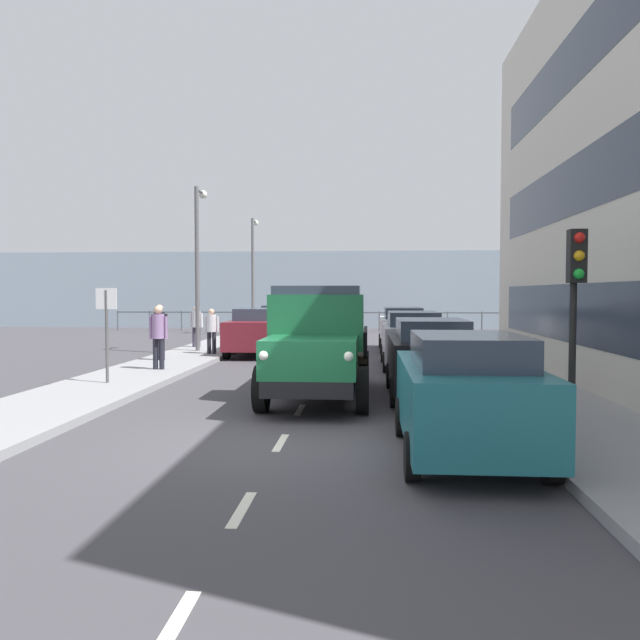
% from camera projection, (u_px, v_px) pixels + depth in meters
% --- Properties ---
extents(ground_plane, '(80.00, 80.00, 0.00)m').
position_uv_depth(ground_plane, '(324.00, 369.00, 18.77)').
color(ground_plane, '#423F44').
extents(sidewalk_left, '(2.48, 38.30, 0.15)m').
position_uv_depth(sidewalk_left, '(488.00, 368.00, 18.39)').
color(sidewalk_left, gray).
rests_on(sidewalk_left, ground_plane).
extents(sidewalk_right, '(2.48, 38.30, 0.15)m').
position_uv_depth(sidewalk_right, '(166.00, 365.00, 19.14)').
color(sidewalk_right, gray).
rests_on(sidewalk_right, ground_plane).
extents(road_centreline_markings, '(0.12, 34.64, 0.01)m').
position_uv_depth(road_centreline_markings, '(323.00, 370.00, 18.53)').
color(road_centreline_markings, silver).
rests_on(road_centreline_markings, ground_plane).
extents(sea_horizon, '(80.00, 0.80, 5.00)m').
position_uv_depth(sea_horizon, '(348.00, 290.00, 40.72)').
color(sea_horizon, '#8C9EAD').
rests_on(sea_horizon, ground_plane).
extents(seawall_railing, '(28.08, 0.08, 1.20)m').
position_uv_depth(seawall_railing, '(346.00, 316.00, 37.21)').
color(seawall_railing, '#4C5156').
rests_on(seawall_railing, ground_plane).
extents(truck_vintage_green, '(2.17, 5.64, 2.43)m').
position_uv_depth(truck_vintage_green, '(317.00, 346.00, 13.12)').
color(truck_vintage_green, black).
rests_on(truck_vintage_green, ground_plane).
extents(car_teal_kerbside_near, '(1.82, 3.89, 1.72)m').
position_uv_depth(car_teal_kerbside_near, '(466.00, 393.00, 8.64)').
color(car_teal_kerbside_near, '#1E6670').
rests_on(car_teal_kerbside_near, ground_plane).
extents(car_black_kerbside_1, '(1.82, 4.05, 1.72)m').
position_uv_depth(car_black_kerbside_1, '(430.00, 357.00, 13.60)').
color(car_black_kerbside_1, black).
rests_on(car_black_kerbside_1, ground_plane).
extents(car_silver_kerbside_2, '(1.86, 4.26, 1.72)m').
position_uv_depth(car_silver_kerbside_2, '(412.00, 338.00, 19.06)').
color(car_silver_kerbside_2, '#B7BABF').
rests_on(car_silver_kerbside_2, ground_plane).
extents(car_white_kerbside_3, '(1.81, 4.37, 1.72)m').
position_uv_depth(car_white_kerbside_3, '(402.00, 328.00, 24.55)').
color(car_white_kerbside_3, white).
rests_on(car_white_kerbside_3, ground_plane).
extents(car_maroon_oppositeside_0, '(1.93, 4.04, 1.72)m').
position_uv_depth(car_maroon_oppositeside_0, '(258.00, 331.00, 22.76)').
color(car_maroon_oppositeside_0, maroon).
rests_on(car_maroon_oppositeside_0, ground_plane).
extents(car_navy_oppositeside_1, '(1.96, 4.40, 1.72)m').
position_uv_depth(car_navy_oppositeside_1, '(281.00, 323.00, 28.85)').
color(car_navy_oppositeside_1, navy).
rests_on(car_navy_oppositeside_1, ground_plane).
extents(car_red_oppositeside_2, '(1.93, 4.03, 1.72)m').
position_uv_depth(car_red_oppositeside_2, '(296.00, 318.00, 34.57)').
color(car_red_oppositeside_2, '#B21E1E').
rests_on(car_red_oppositeside_2, ground_plane).
extents(pedestrian_near_railing, '(0.53, 0.34, 1.78)m').
position_uv_depth(pedestrian_near_railing, '(158.00, 332.00, 17.42)').
color(pedestrian_near_railing, black).
rests_on(pedestrian_near_railing, sidewalk_right).
extents(pedestrian_with_bag, '(0.53, 0.34, 1.77)m').
position_uv_depth(pedestrian_with_bag, '(160.00, 327.00, 19.82)').
color(pedestrian_with_bag, black).
rests_on(pedestrian_with_bag, sidewalk_right).
extents(pedestrian_couple_b, '(0.53, 0.34, 1.58)m').
position_uv_depth(pedestrian_couple_b, '(211.00, 327.00, 21.92)').
color(pedestrian_couple_b, black).
rests_on(pedestrian_couple_b, sidewalk_right).
extents(pedestrian_in_dark_coat, '(0.53, 0.34, 1.62)m').
position_uv_depth(pedestrian_in_dark_coat, '(196.00, 323.00, 24.67)').
color(pedestrian_in_dark_coat, '#383342').
rests_on(pedestrian_in_dark_coat, sidewalk_right).
extents(traffic_light_near, '(0.28, 0.41, 3.20)m').
position_uv_depth(traffic_light_near, '(576.00, 282.00, 10.53)').
color(traffic_light_near, black).
rests_on(traffic_light_near, sidewalk_left).
extents(lamp_post_promenade, '(0.32, 1.14, 6.05)m').
position_uv_depth(lamp_post_promenade, '(198.00, 253.00, 23.16)').
color(lamp_post_promenade, '#59595B').
rests_on(lamp_post_promenade, sidewalk_right).
extents(lamp_post_far, '(0.32, 1.14, 6.14)m').
position_uv_depth(lamp_post_far, '(253.00, 264.00, 33.57)').
color(lamp_post_far, '#59595B').
rests_on(lamp_post_far, sidewalk_right).
extents(street_sign, '(0.50, 0.07, 2.25)m').
position_uv_depth(street_sign, '(107.00, 318.00, 14.78)').
color(street_sign, '#4C4C4C').
rests_on(street_sign, sidewalk_right).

